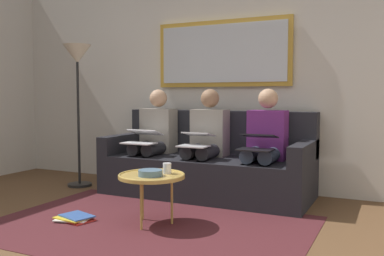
% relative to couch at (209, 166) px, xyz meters
% --- Properties ---
extents(wall_rear, '(6.00, 0.12, 2.60)m').
position_rel_couch_xyz_m(wall_rear, '(0.00, -0.48, 0.99)').
color(wall_rear, beige).
rests_on(wall_rear, ground_plane).
extents(area_rug, '(2.60, 1.80, 0.01)m').
position_rel_couch_xyz_m(area_rug, '(0.00, 1.27, -0.31)').
color(area_rug, '#4C1E23').
rests_on(area_rug, ground_plane).
extents(couch, '(2.20, 0.90, 0.90)m').
position_rel_couch_xyz_m(couch, '(0.00, 0.00, 0.00)').
color(couch, black).
rests_on(couch, ground_plane).
extents(framed_mirror, '(1.61, 0.05, 0.76)m').
position_rel_couch_xyz_m(framed_mirror, '(0.00, -0.39, 1.24)').
color(framed_mirror, '#B7892D').
extents(coffee_table, '(0.55, 0.55, 0.43)m').
position_rel_couch_xyz_m(coffee_table, '(-0.01, 1.22, 0.09)').
color(coffee_table, tan).
rests_on(coffee_table, ground_plane).
extents(cup, '(0.07, 0.07, 0.09)m').
position_rel_couch_xyz_m(cup, '(-0.10, 1.12, 0.15)').
color(cup, silver).
rests_on(cup, coffee_table).
extents(bowl, '(0.20, 0.20, 0.05)m').
position_rel_couch_xyz_m(bowl, '(-0.03, 1.27, 0.13)').
color(bowl, slate).
rests_on(bowl, coffee_table).
extents(person_left, '(0.38, 0.58, 1.14)m').
position_rel_couch_xyz_m(person_left, '(-0.64, 0.07, 0.30)').
color(person_left, '#66236B').
rests_on(person_left, couch).
extents(laptop_black, '(0.32, 0.36, 0.15)m').
position_rel_couch_xyz_m(laptop_black, '(-0.64, 0.31, 0.32)').
color(laptop_black, black).
extents(person_middle, '(0.38, 0.58, 1.14)m').
position_rel_couch_xyz_m(person_middle, '(0.00, 0.07, 0.30)').
color(person_middle, gray).
rests_on(person_middle, couch).
extents(laptop_silver, '(0.30, 0.34, 0.14)m').
position_rel_couch_xyz_m(laptop_silver, '(0.00, 0.32, 0.32)').
color(laptop_silver, silver).
extents(person_right, '(0.38, 0.58, 1.14)m').
position_rel_couch_xyz_m(person_right, '(0.64, 0.07, 0.30)').
color(person_right, gray).
rests_on(person_right, couch).
extents(laptop_white, '(0.35, 0.34, 0.15)m').
position_rel_couch_xyz_m(laptop_white, '(0.64, 0.31, 0.31)').
color(laptop_white, white).
extents(magazine_stack, '(0.35, 0.30, 0.04)m').
position_rel_couch_xyz_m(magazine_stack, '(0.64, 1.41, -0.29)').
color(magazine_stack, red).
rests_on(magazine_stack, ground_plane).
extents(standing_lamp, '(0.32, 0.32, 1.66)m').
position_rel_couch_xyz_m(standing_lamp, '(1.55, 0.27, 1.06)').
color(standing_lamp, black).
rests_on(standing_lamp, ground_plane).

